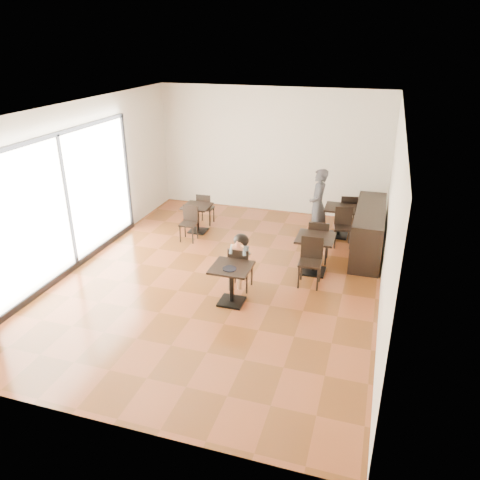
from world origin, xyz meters
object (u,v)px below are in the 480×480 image
at_px(child_table, 232,285).
at_px(child_chair, 241,267).
at_px(chair_mid_a, 319,240).
at_px(chair_back_b, 343,228).
at_px(cafe_table_mid, 314,255).
at_px(chair_back_a, 348,211).
at_px(cafe_table_left, 198,219).
at_px(chair_mid_b, 310,263).
at_px(chair_left_b, 188,224).
at_px(adult_patron, 318,205).
at_px(cafe_table_back, 339,222).
at_px(chair_left_a, 206,208).
at_px(child, 241,262).

distance_m(child_table, child_chair, 0.55).
bearing_deg(chair_mid_a, chair_back_b, -116.17).
relative_size(cafe_table_mid, chair_back_a, 0.88).
bearing_deg(child_table, cafe_table_mid, 52.90).
bearing_deg(child_chair, child_table, 90.00).
height_order(cafe_table_left, chair_mid_a, chair_mid_a).
distance_m(child_table, chair_mid_b, 1.59).
bearing_deg(chair_mid_a, chair_left_b, -5.21).
xyz_separation_m(adult_patron, chair_back_b, (0.62, -0.25, -0.39)).
relative_size(chair_left_b, chair_back_a, 0.92).
relative_size(cafe_table_back, chair_left_b, 0.90).
xyz_separation_m(cafe_table_left, chair_left_a, (0.00, 0.55, 0.07)).
relative_size(cafe_table_left, chair_left_a, 0.83).
bearing_deg(chair_left_b, adult_patron, 17.94).
height_order(chair_left_a, chair_back_a, chair_back_a).
height_order(chair_mid_a, chair_back_a, chair_mid_a).
bearing_deg(child, chair_back_a, 65.87).
distance_m(chair_left_b, chair_back_b, 3.47).
height_order(child_chair, adult_patron, adult_patron).
height_order(child_chair, cafe_table_left, child_chair).
distance_m(chair_mid_a, chair_mid_b, 1.10).
xyz_separation_m(child_table, chair_back_b, (1.61, 3.04, 0.08)).
relative_size(chair_mid_a, chair_left_b, 1.15).
height_order(child_chair, chair_left_a, child_chair).
xyz_separation_m(chair_left_a, chair_back_b, (3.40, -0.37, 0.03)).
bearing_deg(child_table, cafe_table_back, 67.84).
relative_size(chair_mid_a, chair_back_b, 1.06).
relative_size(child_table, chair_back_b, 0.82).
distance_m(chair_left_a, chair_left_b, 1.10).
distance_m(adult_patron, cafe_table_mid, 1.77).
relative_size(child_table, chair_mid_b, 0.78).
xyz_separation_m(child_table, chair_mid_b, (1.20, 1.03, 0.10)).
height_order(adult_patron, chair_left_a, adult_patron).
bearing_deg(chair_mid_a, cafe_table_back, -102.05).
distance_m(child, chair_back_b, 2.96).
bearing_deg(chair_left_a, child, 120.57).
xyz_separation_m(adult_patron, cafe_table_mid, (0.22, -1.70, -0.44)).
distance_m(chair_mid_a, chair_back_b, 0.99).
bearing_deg(child_chair, cafe_table_left, -52.26).
bearing_deg(child_chair, chair_back_a, -114.13).
bearing_deg(child_table, chair_mid_b, 40.80).
xyz_separation_m(adult_patron, cafe_table_back, (0.48, 0.30, -0.46)).
relative_size(chair_back_a, chair_back_b, 1.00).
bearing_deg(chair_back_b, child_chair, -131.69).
bearing_deg(cafe_table_back, chair_back_a, 75.13).
bearing_deg(cafe_table_back, cafe_table_left, -167.42).
height_order(child_chair, cafe_table_back, child_chair).
relative_size(cafe_table_left, chair_mid_b, 0.72).
bearing_deg(child, cafe_table_mid, 40.80).
relative_size(child_table, cafe_table_left, 1.07).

